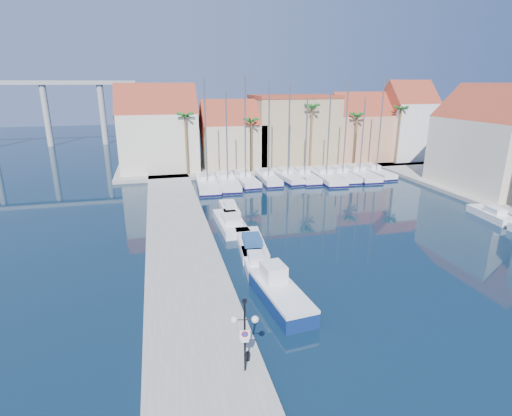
# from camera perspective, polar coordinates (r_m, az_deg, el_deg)

# --- Properties ---
(ground) EXTENTS (260.00, 260.00, 0.00)m
(ground) POSITION_cam_1_polar(r_m,az_deg,el_deg) (25.88, 12.92, -15.84)
(ground) COLOR black
(ground) RESTS_ON ground
(quay_west) EXTENTS (6.00, 77.00, 0.50)m
(quay_west) POSITION_cam_1_polar(r_m,az_deg,el_deg) (35.36, -10.57, -5.76)
(quay_west) COLOR gray
(quay_west) RESTS_ON ground
(shore_north) EXTENTS (54.00, 16.00, 0.50)m
(shore_north) POSITION_cam_1_polar(r_m,az_deg,el_deg) (71.44, 2.88, 6.35)
(shore_north) COLOR gray
(shore_north) RESTS_ON ground
(lamp_post) EXTENTS (1.32, 0.55, 3.95)m
(lamp_post) POSITION_cam_1_polar(r_m,az_deg,el_deg) (19.65, -1.63, -16.33)
(lamp_post) COLOR black
(lamp_post) RESTS_ON quay_west
(bollard) EXTENTS (0.19, 0.19, 0.49)m
(bollard) POSITION_cam_1_polar(r_m,az_deg,el_deg) (21.63, -1.16, -20.42)
(bollard) COLOR black
(bollard) RESTS_ON quay_west
(fishing_boat) EXTENTS (2.87, 6.81, 2.32)m
(fishing_boat) POSITION_cam_1_polar(r_m,az_deg,el_deg) (26.99, 3.41, -11.97)
(fishing_boat) COLOR navy
(fishing_boat) RESTS_ON ground
(motorboat_west_0) EXTENTS (2.23, 5.50, 1.40)m
(motorboat_west_0) POSITION_cam_1_polar(r_m,az_deg,el_deg) (31.71, -0.08, -7.75)
(motorboat_west_0) COLOR white
(motorboat_west_0) RESTS_ON ground
(motorboat_west_1) EXTENTS (2.86, 7.02, 1.40)m
(motorboat_west_1) POSITION_cam_1_polar(r_m,az_deg,el_deg) (35.20, -0.69, -5.09)
(motorboat_west_1) COLOR white
(motorboat_west_1) RESTS_ON ground
(motorboat_west_2) EXTENTS (2.52, 7.49, 1.40)m
(motorboat_west_2) POSITION_cam_1_polar(r_m,az_deg,el_deg) (40.44, -3.66, -2.07)
(motorboat_west_2) COLOR white
(motorboat_west_2) RESTS_ON ground
(motorboat_west_3) EXTENTS (1.92, 5.47, 1.40)m
(motorboat_west_3) POSITION_cam_1_polar(r_m,az_deg,el_deg) (44.88, -3.82, -0.08)
(motorboat_west_3) COLOR white
(motorboat_west_3) RESTS_ON ground
(motorboat_east_1) EXTENTS (2.30, 5.76, 1.40)m
(motorboat_east_1) POSITION_cam_1_polar(r_m,az_deg,el_deg) (49.82, 30.60, -0.76)
(motorboat_east_1) COLOR white
(motorboat_east_1) RESTS_ON ground
(sailboat_0) EXTENTS (3.41, 10.99, 14.71)m
(sailboat_0) POSITION_cam_1_polar(r_m,az_deg,el_deg) (56.48, -6.98, 3.61)
(sailboat_0) COLOR white
(sailboat_0) RESTS_ON ground
(sailboat_1) EXTENTS (3.70, 11.06, 12.80)m
(sailboat_1) POSITION_cam_1_polar(r_m,az_deg,el_deg) (57.32, -4.12, 3.88)
(sailboat_1) COLOR white
(sailboat_1) RESTS_ON ground
(sailboat_2) EXTENTS (2.86, 9.45, 14.99)m
(sailboat_2) POSITION_cam_1_polar(r_m,az_deg,el_deg) (58.43, -1.64, 4.24)
(sailboat_2) COLOR white
(sailboat_2) RESTS_ON ground
(sailboat_3) EXTENTS (2.70, 9.14, 14.07)m
(sailboat_3) POSITION_cam_1_polar(r_m,az_deg,el_deg) (59.32, 1.67, 4.43)
(sailboat_3) COLOR white
(sailboat_3) RESTS_ON ground
(sailboat_4) EXTENTS (3.12, 9.23, 13.86)m
(sailboat_4) POSITION_cam_1_polar(r_m,az_deg,el_deg) (60.42, 4.38, 4.62)
(sailboat_4) COLOR white
(sailboat_4) RESTS_ON ground
(sailboat_5) EXTENTS (2.71, 9.39, 11.80)m
(sailboat_5) POSITION_cam_1_polar(r_m,az_deg,el_deg) (60.94, 6.80, 4.63)
(sailboat_5) COLOR white
(sailboat_5) RESTS_ON ground
(sailboat_6) EXTENTS (3.52, 11.20, 12.61)m
(sailboat_6) POSITION_cam_1_polar(r_m,az_deg,el_deg) (61.34, 9.80, 4.57)
(sailboat_6) COLOR white
(sailboat_6) RESTS_ON ground
(sailboat_7) EXTENTS (3.00, 9.64, 14.35)m
(sailboat_7) POSITION_cam_1_polar(r_m,az_deg,el_deg) (62.68, 12.07, 4.75)
(sailboat_7) COLOR white
(sailboat_7) RESTS_ON ground
(sailboat_8) EXTENTS (3.41, 11.03, 11.96)m
(sailboat_8) POSITION_cam_1_polar(r_m,az_deg,el_deg) (64.36, 14.33, 4.88)
(sailboat_8) COLOR white
(sailboat_8) RESTS_ON ground
(sailboat_9) EXTENTS (2.71, 9.18, 14.86)m
(sailboat_9) POSITION_cam_1_polar(r_m,az_deg,el_deg) (65.98, 16.55, 5.06)
(sailboat_9) COLOR white
(sailboat_9) RESTS_ON ground
(building_0) EXTENTS (12.30, 9.00, 13.50)m
(building_0) POSITION_cam_1_polar(r_m,az_deg,el_deg) (66.46, -13.80, 10.52)
(building_0) COLOR beige
(building_0) RESTS_ON shore_north
(building_1) EXTENTS (10.30, 8.00, 11.00)m
(building_1) POSITION_cam_1_polar(r_m,az_deg,el_deg) (67.77, -3.39, 10.06)
(building_1) COLOR #C6AE8B
(building_1) RESTS_ON shore_north
(building_2) EXTENTS (14.20, 10.20, 11.50)m
(building_2) POSITION_cam_1_polar(r_m,az_deg,el_deg) (71.46, 5.30, 11.18)
(building_2) COLOR tan
(building_2) RESTS_ON shore_north
(building_3) EXTENTS (10.30, 8.00, 12.00)m
(building_3) POSITION_cam_1_polar(r_m,az_deg,el_deg) (75.42, 14.34, 10.75)
(building_3) COLOR tan
(building_3) RESTS_ON shore_north
(building_4) EXTENTS (8.30, 8.00, 14.00)m
(building_4) POSITION_cam_1_polar(r_m,az_deg,el_deg) (79.12, 20.62, 11.29)
(building_4) COLOR silver
(building_4) RESTS_ON shore_north
(building_6) EXTENTS (9.00, 14.30, 13.50)m
(building_6) POSITION_cam_1_polar(r_m,az_deg,el_deg) (60.96, 30.63, 8.02)
(building_6) COLOR beige
(building_6) RESTS_ON shore_east
(palm_0) EXTENTS (2.60, 2.60, 10.15)m
(palm_0) POSITION_cam_1_polar(r_m,az_deg,el_deg) (61.40, -10.08, 12.61)
(palm_0) COLOR brown
(palm_0) RESTS_ON shore_north
(palm_1) EXTENTS (2.60, 2.60, 9.15)m
(palm_1) POSITION_cam_1_polar(r_m,az_deg,el_deg) (63.01, -0.74, 12.13)
(palm_1) COLOR brown
(palm_1) RESTS_ON shore_north
(palm_2) EXTENTS (2.60, 2.60, 11.15)m
(palm_2) POSITION_cam_1_polar(r_m,az_deg,el_deg) (65.89, 8.00, 13.84)
(palm_2) COLOR brown
(palm_2) RESTS_ON shore_north
(palm_3) EXTENTS (2.60, 2.60, 9.65)m
(palm_3) POSITION_cam_1_polar(r_m,az_deg,el_deg) (69.36, 14.25, 12.50)
(palm_3) COLOR brown
(palm_3) RESTS_ON shore_north
(palm_4) EXTENTS (2.60, 2.60, 10.65)m
(palm_4) POSITION_cam_1_polar(r_m,az_deg,el_deg) (73.39, 19.97, 12.99)
(palm_4) COLOR brown
(palm_4) RESTS_ON shore_north
(viaduct) EXTENTS (48.00, 2.20, 14.45)m
(viaduct) POSITION_cam_1_polar(r_m,az_deg,el_deg) (105.05, -30.74, 13.07)
(viaduct) COLOR #9E9E99
(viaduct) RESTS_ON ground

